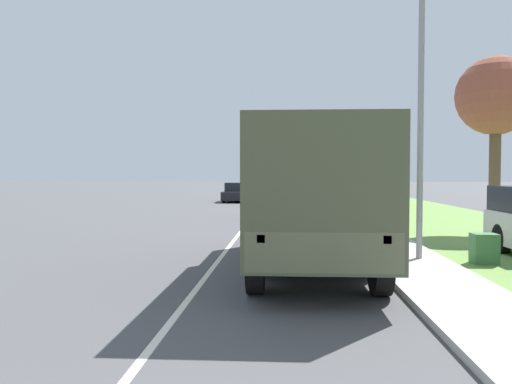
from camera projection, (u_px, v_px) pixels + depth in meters
name	position (u px, v px, depth m)	size (l,w,h in m)	color
ground_plane	(266.00, 199.00, 41.13)	(180.00, 180.00, 0.00)	#4C4C4F
lane_centre_stripe	(266.00, 199.00, 41.13)	(0.12, 120.00, 0.00)	silver
sidewalk_right	(321.00, 199.00, 40.86)	(1.80, 120.00, 0.12)	#ADAAA3
grass_strip_right	(375.00, 199.00, 40.60)	(7.00, 120.00, 0.02)	#6B9347
military_truck	(311.00, 192.00, 10.89)	(2.45, 7.64, 3.03)	#606647
car_nearest_ahead	(281.00, 205.00, 23.17)	(1.75, 4.66, 1.45)	tan
car_second_ahead	(237.00, 193.00, 37.65)	(1.80, 4.81, 1.43)	black
lamp_post	(412.00, 72.00, 11.54)	(1.69, 0.24, 7.32)	gray
tree_mid_right	(496.00, 98.00, 17.60)	(2.77, 2.77, 6.23)	brown
tree_far_right	(380.00, 139.00, 32.01)	(2.94, 2.94, 5.81)	brown
utility_box	(484.00, 249.00, 11.49)	(0.55, 0.45, 0.70)	#3D7042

